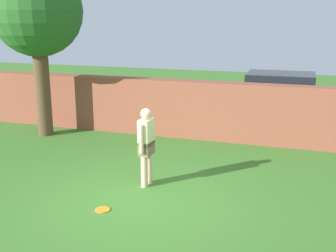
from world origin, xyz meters
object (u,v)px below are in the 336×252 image
(tree, at_px, (37,13))
(car, at_px, (279,101))
(frisbee_orange, at_px, (103,210))
(person, at_px, (146,143))

(tree, xyz_separation_m, car, (6.45, 2.99, -2.61))
(car, xyz_separation_m, frisbee_orange, (-2.52, -7.01, -0.85))
(tree, xyz_separation_m, person, (4.25, -2.65, -2.58))
(person, relative_size, frisbee_orange, 6.00)
(car, bearing_deg, frisbee_orange, 69.28)
(tree, relative_size, car, 1.14)
(tree, distance_m, person, 5.63)
(tree, bearing_deg, person, -31.99)
(car, height_order, frisbee_orange, car)
(person, xyz_separation_m, car, (2.20, 5.65, -0.04))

